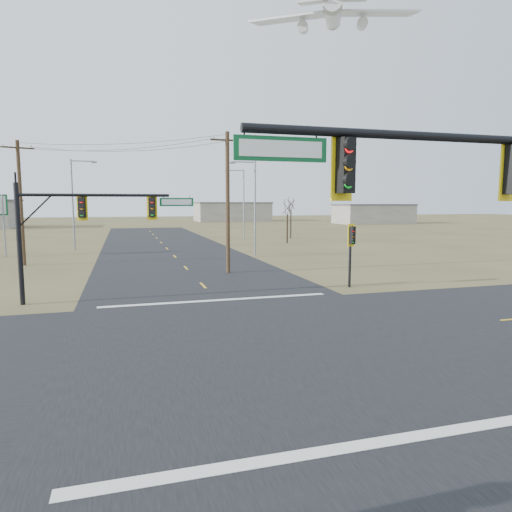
{
  "coord_description": "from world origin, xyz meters",
  "views": [
    {
      "loc": [
        -4.64,
        -15.58,
        5.1
      ],
      "look_at": [
        0.2,
        1.0,
        3.09
      ],
      "focal_mm": 32.0,
      "sensor_mm": 36.0,
      "label": 1
    }
  ],
  "objects_px": {
    "utility_pole_near": "(228,201)",
    "streetlight_a": "(253,203)",
    "pedestal_signal_ne": "(352,240)",
    "bare_tree_c": "(287,207)",
    "streetlight_b": "(242,200)",
    "bare_tree_d": "(291,203)",
    "utility_pole_far": "(21,201)",
    "streetlight_c": "(75,199)",
    "mast_arm_far": "(88,216)"
  },
  "relations": [
    {
      "from": "streetlight_b",
      "to": "bare_tree_d",
      "type": "bearing_deg",
      "value": 17.42
    },
    {
      "from": "utility_pole_near",
      "to": "streetlight_b",
      "type": "xyz_separation_m",
      "value": [
        8.81,
        29.78,
        0.24
      ]
    },
    {
      "from": "utility_pole_far",
      "to": "pedestal_signal_ne",
      "type": "bearing_deg",
      "value": -38.03
    },
    {
      "from": "utility_pole_near",
      "to": "streetlight_a",
      "type": "xyz_separation_m",
      "value": [
        4.75,
        10.04,
        -0.11
      ]
    },
    {
      "from": "bare_tree_c",
      "to": "bare_tree_d",
      "type": "distance_m",
      "value": 7.65
    },
    {
      "from": "mast_arm_far",
      "to": "pedestal_signal_ne",
      "type": "bearing_deg",
      "value": 16.62
    },
    {
      "from": "pedestal_signal_ne",
      "to": "utility_pole_near",
      "type": "xyz_separation_m",
      "value": [
        -5.82,
        7.77,
        2.36
      ]
    },
    {
      "from": "pedestal_signal_ne",
      "to": "bare_tree_d",
      "type": "relative_size",
      "value": 0.62
    },
    {
      "from": "mast_arm_far",
      "to": "streetlight_a",
      "type": "xyz_separation_m",
      "value": [
        13.75,
        17.34,
        0.7
      ]
    },
    {
      "from": "utility_pole_far",
      "to": "streetlight_a",
      "type": "height_order",
      "value": "utility_pole_far"
    },
    {
      "from": "mast_arm_far",
      "to": "streetlight_b",
      "type": "xyz_separation_m",
      "value": [
        17.81,
        37.08,
        1.05
      ]
    },
    {
      "from": "streetlight_b",
      "to": "bare_tree_d",
      "type": "distance_m",
      "value": 7.05
    },
    {
      "from": "pedestal_signal_ne",
      "to": "bare_tree_d",
      "type": "distance_m",
      "value": 38.32
    },
    {
      "from": "utility_pole_near",
      "to": "utility_pole_far",
      "type": "bearing_deg",
      "value": 150.31
    },
    {
      "from": "pedestal_signal_ne",
      "to": "streetlight_b",
      "type": "distance_m",
      "value": 37.75
    },
    {
      "from": "pedestal_signal_ne",
      "to": "bare_tree_d",
      "type": "bearing_deg",
      "value": 53.6
    },
    {
      "from": "streetlight_a",
      "to": "utility_pole_far",
      "type": "bearing_deg",
      "value": 179.22
    },
    {
      "from": "mast_arm_far",
      "to": "pedestal_signal_ne",
      "type": "height_order",
      "value": "mast_arm_far"
    },
    {
      "from": "utility_pole_near",
      "to": "streetlight_a",
      "type": "relative_size",
      "value": 1.11
    },
    {
      "from": "mast_arm_far",
      "to": "bare_tree_c",
      "type": "xyz_separation_m",
      "value": [
        21.73,
        29.49,
        0.17
      ]
    },
    {
      "from": "streetlight_b",
      "to": "bare_tree_d",
      "type": "height_order",
      "value": "streetlight_b"
    },
    {
      "from": "utility_pole_near",
      "to": "utility_pole_far",
      "type": "relative_size",
      "value": 1.0
    },
    {
      "from": "pedestal_signal_ne",
      "to": "bare_tree_c",
      "type": "xyz_separation_m",
      "value": [
        6.91,
        29.95,
        1.72
      ]
    },
    {
      "from": "mast_arm_far",
      "to": "utility_pole_near",
      "type": "relative_size",
      "value": 0.87
    },
    {
      "from": "streetlight_a",
      "to": "bare_tree_c",
      "type": "distance_m",
      "value": 14.54
    },
    {
      "from": "mast_arm_far",
      "to": "utility_pole_near",
      "type": "height_order",
      "value": "utility_pole_near"
    },
    {
      "from": "bare_tree_d",
      "to": "streetlight_a",
      "type": "bearing_deg",
      "value": -120.08
    },
    {
      "from": "pedestal_signal_ne",
      "to": "bare_tree_c",
      "type": "relative_size",
      "value": 0.66
    },
    {
      "from": "pedestal_signal_ne",
      "to": "streetlight_c",
      "type": "xyz_separation_m",
      "value": [
        -18.06,
        28.76,
        2.62
      ]
    },
    {
      "from": "pedestal_signal_ne",
      "to": "streetlight_b",
      "type": "xyz_separation_m",
      "value": [
        2.99,
        37.54,
        2.6
      ]
    },
    {
      "from": "mast_arm_far",
      "to": "streetlight_c",
      "type": "bearing_deg",
      "value": 114.93
    },
    {
      "from": "streetlight_a",
      "to": "bare_tree_d",
      "type": "bearing_deg",
      "value": 55.15
    },
    {
      "from": "streetlight_c",
      "to": "utility_pole_far",
      "type": "bearing_deg",
      "value": -126.83
    },
    {
      "from": "streetlight_b",
      "to": "streetlight_c",
      "type": "height_order",
      "value": "streetlight_c"
    },
    {
      "from": "pedestal_signal_ne",
      "to": "bare_tree_c",
      "type": "distance_m",
      "value": 30.78
    },
    {
      "from": "streetlight_a",
      "to": "streetlight_c",
      "type": "height_order",
      "value": "streetlight_c"
    },
    {
      "from": "utility_pole_near",
      "to": "streetlight_c",
      "type": "bearing_deg",
      "value": 120.24
    },
    {
      "from": "utility_pole_near",
      "to": "bare_tree_d",
      "type": "distance_m",
      "value": 33.18
    },
    {
      "from": "streetlight_a",
      "to": "streetlight_c",
      "type": "xyz_separation_m",
      "value": [
        -16.98,
        10.96,
        0.37
      ]
    },
    {
      "from": "utility_pole_far",
      "to": "streetlight_b",
      "type": "distance_m",
      "value": 31.96
    },
    {
      "from": "utility_pole_near",
      "to": "streetlight_b",
      "type": "distance_m",
      "value": 31.05
    },
    {
      "from": "pedestal_signal_ne",
      "to": "streetlight_b",
      "type": "relative_size",
      "value": 0.4
    },
    {
      "from": "streetlight_b",
      "to": "streetlight_c",
      "type": "xyz_separation_m",
      "value": [
        -21.05,
        -8.78,
        0.02
      ]
    },
    {
      "from": "utility_pole_near",
      "to": "streetlight_a",
      "type": "height_order",
      "value": "utility_pole_near"
    },
    {
      "from": "mast_arm_far",
      "to": "pedestal_signal_ne",
      "type": "distance_m",
      "value": 14.91
    },
    {
      "from": "utility_pole_near",
      "to": "streetlight_a",
      "type": "bearing_deg",
      "value": 64.69
    },
    {
      "from": "streetlight_b",
      "to": "streetlight_c",
      "type": "bearing_deg",
      "value": -134.91
    },
    {
      "from": "pedestal_signal_ne",
      "to": "streetlight_a",
      "type": "bearing_deg",
      "value": 72.2
    },
    {
      "from": "pedestal_signal_ne",
      "to": "utility_pole_far",
      "type": "bearing_deg",
      "value": 120.72
    },
    {
      "from": "utility_pole_far",
      "to": "streetlight_c",
      "type": "bearing_deg",
      "value": 76.65
    }
  ]
}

